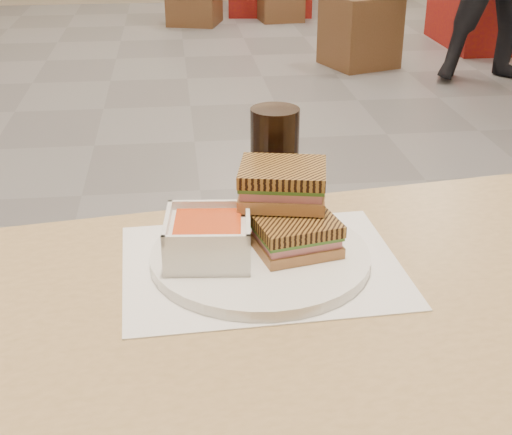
{
  "coord_description": "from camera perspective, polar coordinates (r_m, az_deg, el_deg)",
  "views": [
    {
      "loc": [
        -0.09,
        -2.86,
        1.23
      ],
      "look_at": [
        0.01,
        -2.0,
        0.82
      ],
      "focal_mm": 50.8,
      "sensor_mm": 36.0,
      "label": 1
    }
  ],
  "objects": [
    {
      "name": "cola_glass",
      "position": [
        1.13,
        1.47,
        4.64
      ],
      "size": [
        0.08,
        0.08,
        0.16
      ],
      "color": "black",
      "rests_on": "main_table"
    },
    {
      "name": "main_table",
      "position": [
        0.95,
        3.9,
        -13.72
      ],
      "size": [
        1.28,
        0.86,
        0.75
      ],
      "color": "tan",
      "rests_on": "ground"
    },
    {
      "name": "soup_bowl",
      "position": [
        0.96,
        -3.79,
        -1.75
      ],
      "size": [
        0.12,
        0.12,
        0.06
      ],
      "color": "white",
      "rests_on": "plate"
    },
    {
      "name": "plate",
      "position": [
        0.99,
        0.34,
        -3.12
      ],
      "size": [
        0.3,
        0.3,
        0.02
      ],
      "color": "white",
      "rests_on": "tray_liner"
    },
    {
      "name": "tray_liner",
      "position": [
        0.98,
        0.45,
        -3.79
      ],
      "size": [
        0.39,
        0.31,
        0.0
      ],
      "color": "white",
      "rests_on": "main_table"
    },
    {
      "name": "bg_chair_1l",
      "position": [
        5.22,
        8.18,
        14.35
      ],
      "size": [
        0.55,
        0.55,
        0.48
      ],
      "color": "brown",
      "rests_on": "ground"
    },
    {
      "name": "panini_lower",
      "position": [
        0.98,
        3.17,
        -1.4
      ],
      "size": [
        0.12,
        0.11,
        0.05
      ],
      "color": "#B7844C",
      "rests_on": "plate"
    },
    {
      "name": "panini_upper",
      "position": [
        1.0,
        2.1,
        2.68
      ],
      "size": [
        0.14,
        0.12,
        0.05
      ],
      "color": "#B7844C",
      "rests_on": "panini_lower"
    }
  ]
}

